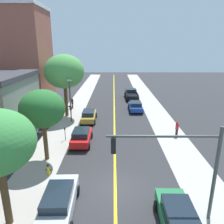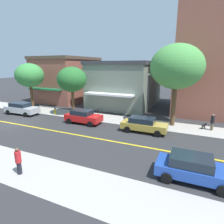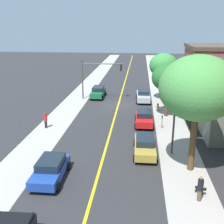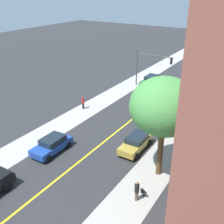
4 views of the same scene
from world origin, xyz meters
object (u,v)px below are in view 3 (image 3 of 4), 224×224
at_px(street_tree_right_corner, 164,66).
at_px(fire_hydrant, 158,107).
at_px(traffic_light_mast, 96,73).
at_px(parking_meter, 162,120).
at_px(street_lamp, 175,114).
at_px(street_tree_left_near, 198,89).
at_px(green_sedan_right_curb, 98,92).
at_px(red_sedan_left_curb, 144,118).
at_px(gold_sedan_left_curb, 145,145).
at_px(pedestrian_red_shirt, 46,120).
at_px(blue_sedan_right_curb, 50,169).
at_px(street_tree_left_far, 168,78).
at_px(pedestrian_black_shirt, 200,188).
at_px(silver_sedan_left_curb, 143,95).
at_px(small_dog, 200,189).

bearing_deg(street_tree_right_corner, fire_hydrant, 80.29).
relative_size(street_tree_right_corner, fire_hydrant, 7.67).
distance_m(street_tree_right_corner, traffic_light_mast, 9.56).
distance_m(parking_meter, street_lamp, 6.42).
bearing_deg(street_tree_left_near, green_sedan_right_curb, -63.48).
height_order(parking_meter, red_sedan_left_curb, red_sedan_left_curb).
distance_m(gold_sedan_left_curb, pedestrian_red_shirt, 11.47).
xyz_separation_m(street_tree_right_corner, street_lamp, (0.34, 17.29, -1.45)).
bearing_deg(fire_hydrant, blue_sedan_right_curb, 63.93).
distance_m(street_tree_left_near, green_sedan_right_curb, 23.44).
relative_size(green_sedan_right_curb, blue_sedan_right_curb, 1.05).
height_order(street_tree_left_far, street_lamp, street_tree_left_far).
height_order(street_tree_left_far, pedestrian_black_shirt, street_tree_left_far).
xyz_separation_m(parking_meter, pedestrian_red_shirt, (12.21, 1.16, -0.02)).
bearing_deg(street_tree_right_corner, pedestrian_black_shirt, 91.62).
xyz_separation_m(street_tree_right_corner, fire_hydrant, (0.84, 4.90, -4.56)).
distance_m(street_tree_right_corner, blue_sedan_right_curb, 24.48).
distance_m(silver_sedan_left_curb, pedestrian_red_shirt, 15.65).
distance_m(traffic_light_mast, silver_sedan_left_curb, 7.46).
distance_m(street_tree_right_corner, gold_sedan_left_curb, 18.24).
relative_size(traffic_light_mast, pedestrian_red_shirt, 3.54).
distance_m(parking_meter, red_sedan_left_curb, 2.09).
relative_size(street_tree_right_corner, gold_sedan_left_curb, 1.50).
height_order(gold_sedan_left_curb, pedestrian_black_shirt, pedestrian_black_shirt).
bearing_deg(blue_sedan_right_curb, street_lamp, 118.32).
distance_m(street_tree_left_far, pedestrian_red_shirt, 14.50).
bearing_deg(street_tree_right_corner, silver_sedan_left_curb, 16.83).
relative_size(street_tree_left_far, green_sedan_right_curb, 1.41).
xyz_separation_m(traffic_light_mast, gold_sedan_left_curb, (-6.84, 17.11, -3.09)).
distance_m(gold_sedan_left_curb, pedestrian_black_shirt, 7.04).
height_order(parking_meter, small_dog, parking_meter).
relative_size(fire_hydrant, parking_meter, 0.62).
xyz_separation_m(parking_meter, blue_sedan_right_curb, (8.54, 10.80, -0.15)).
distance_m(street_tree_left_near, silver_sedan_left_curb, 20.13).
height_order(street_tree_left_far, silver_sedan_left_curb, street_tree_left_far).
height_order(traffic_light_mast, pedestrian_red_shirt, traffic_light_mast).
bearing_deg(gold_sedan_left_curb, street_tree_left_far, 164.86).
relative_size(pedestrian_black_shirt, pedestrian_red_shirt, 0.99).
bearing_deg(street_tree_left_near, street_tree_right_corner, -87.77).
relative_size(red_sedan_left_curb, pedestrian_red_shirt, 2.40).
bearing_deg(traffic_light_mast, street_tree_left_far, -35.95).
bearing_deg(pedestrian_black_shirt, street_tree_left_near, -78.85).
bearing_deg(red_sedan_left_curb, gold_sedan_left_curb, 0.05).
distance_m(street_tree_left_near, small_dog, 6.69).
distance_m(street_tree_left_near, pedestrian_red_shirt, 16.47).
distance_m(street_lamp, green_sedan_right_curb, 20.16).
relative_size(street_lamp, silver_sedan_left_curb, 1.17).
height_order(street_tree_right_corner, pedestrian_red_shirt, street_tree_right_corner).
bearing_deg(street_tree_right_corner, gold_sedan_left_curb, 81.42).
relative_size(fire_hydrant, small_dog, 1.19).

